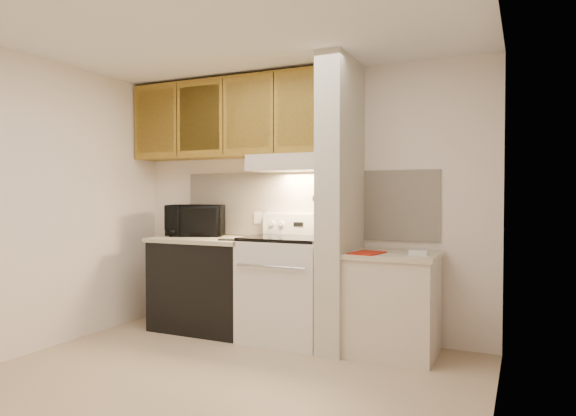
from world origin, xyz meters
The scene contains 50 objects.
floor centered at (0.00, 0.00, 0.00)m, with size 3.60×3.60×0.00m, color tan.
ceiling centered at (0.00, 0.00, 2.50)m, with size 3.60×3.60×0.00m, color white.
wall_back centered at (0.00, 1.50, 1.25)m, with size 3.60×0.02×2.50m, color white.
wall_left centered at (-1.80, 0.00, 1.25)m, with size 0.02×3.00×2.50m, color white.
wall_right centered at (1.80, 0.00, 1.25)m, with size 0.02×3.00×2.50m, color white.
backsplash centered at (0.00, 1.49, 1.24)m, with size 2.60×0.02×0.63m, color white.
range_body centered at (0.00, 1.16, 0.46)m, with size 0.76×0.65×0.92m, color silver.
oven_window centered at (0.00, 0.84, 0.50)m, with size 0.50×0.01×0.30m, color black.
oven_handle centered at (0.00, 0.80, 0.72)m, with size 0.02×0.02×0.65m, color silver.
cooktop centered at (0.00, 1.16, 0.94)m, with size 0.74×0.64×0.03m, color black.
range_backguard centered at (0.00, 1.44, 1.05)m, with size 0.76×0.08×0.20m, color silver.
range_display centered at (0.00, 1.40, 1.05)m, with size 0.10×0.01×0.04m, color black.
range_knob_left_outer centered at (-0.28, 1.40, 1.05)m, with size 0.05×0.05×0.02m, color silver.
range_knob_left_inner centered at (-0.18, 1.40, 1.05)m, with size 0.05×0.05×0.02m, color silver.
range_knob_right_inner centered at (0.18, 1.40, 1.05)m, with size 0.05×0.05×0.02m, color silver.
range_knob_right_outer centered at (0.28, 1.40, 1.05)m, with size 0.05×0.05×0.02m, color silver.
dishwasher_front centered at (-0.88, 1.17, 0.43)m, with size 1.00×0.63×0.87m, color black.
left_countertop centered at (-0.88, 1.17, 0.89)m, with size 1.04×0.67×0.04m, color beige.
spoon_rest centered at (-0.48, 0.97, 0.92)m, with size 0.24×0.07×0.02m, color black.
teal_jar centered at (-1.23, 1.39, 0.96)m, with size 0.09×0.09×0.10m, color #235A55.
outlet centered at (-0.48, 1.48, 1.10)m, with size 0.08×0.01×0.12m, color beige.
microwave centered at (-1.10, 1.31, 1.07)m, with size 0.57×0.39×0.32m, color black.
partition_pillar centered at (0.51, 1.15, 1.25)m, with size 0.22×0.70×2.50m, color beige.
pillar_trim centered at (0.39, 1.15, 1.30)m, with size 0.01×0.70×0.04m, color olive.
knife_strip centered at (0.39, 1.10, 1.32)m, with size 0.02×0.42×0.04m, color black.
knife_blade_a centered at (0.38, 0.94, 1.22)m, with size 0.01×0.04×0.16m, color silver.
knife_handle_a centered at (0.38, 0.94, 1.37)m, with size 0.02×0.02×0.10m, color black.
knife_blade_b centered at (0.38, 1.03, 1.21)m, with size 0.01×0.04×0.18m, color silver.
knife_handle_b centered at (0.38, 1.01, 1.37)m, with size 0.02×0.02×0.10m, color black.
knife_blade_c centered at (0.38, 1.10, 1.20)m, with size 0.01×0.04×0.20m, color silver.
knife_handle_c centered at (0.38, 1.09, 1.37)m, with size 0.02×0.02×0.10m, color black.
knife_blade_d centered at (0.38, 1.19, 1.22)m, with size 0.01×0.04×0.16m, color silver.
knife_handle_d centered at (0.38, 1.17, 1.37)m, with size 0.02×0.02×0.10m, color black.
knife_blade_e centered at (0.38, 1.27, 1.21)m, with size 0.01×0.04×0.18m, color silver.
knife_handle_e centered at (0.38, 1.25, 1.37)m, with size 0.02×0.02×0.10m, color black.
oven_mitt centered at (0.38, 1.32, 1.18)m, with size 0.03×0.11×0.26m, color gray.
right_cab_base centered at (0.97, 1.15, 0.40)m, with size 0.70×0.60×0.81m, color beige.
right_countertop centered at (0.97, 1.15, 0.83)m, with size 0.74×0.64×0.04m, color beige.
red_folder centered at (0.79, 1.00, 0.86)m, with size 0.22×0.30×0.01m, color #AA1D0D.
white_box centered at (1.19, 1.05, 0.87)m, with size 0.14×0.09×0.04m, color white.
range_hood centered at (0.00, 1.28, 1.62)m, with size 0.78×0.44×0.15m, color beige.
hood_lip centered at (0.00, 1.07, 1.58)m, with size 0.78×0.04×0.06m, color beige.
upper_cabinets centered at (-0.69, 1.32, 2.08)m, with size 2.18×0.33×0.77m, color olive.
cab_door_a centered at (-1.51, 1.17, 2.08)m, with size 0.46×0.01×0.63m, color olive.
cab_gap_a centered at (-1.23, 1.16, 2.08)m, with size 0.01×0.01×0.73m, color black.
cab_door_b centered at (-0.96, 1.17, 2.08)m, with size 0.46×0.01×0.63m, color olive.
cab_gap_b centered at (-0.69, 1.16, 2.08)m, with size 0.01×0.01×0.73m, color black.
cab_door_c centered at (-0.42, 1.17, 2.08)m, with size 0.46×0.01×0.63m, color olive.
cab_gap_c centered at (-0.14, 1.16, 2.08)m, with size 0.01×0.01×0.73m, color black.
cab_door_d centered at (0.13, 1.17, 2.08)m, with size 0.46×0.01×0.63m, color olive.
Camera 1 is at (1.96, -3.06, 1.33)m, focal length 32.00 mm.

